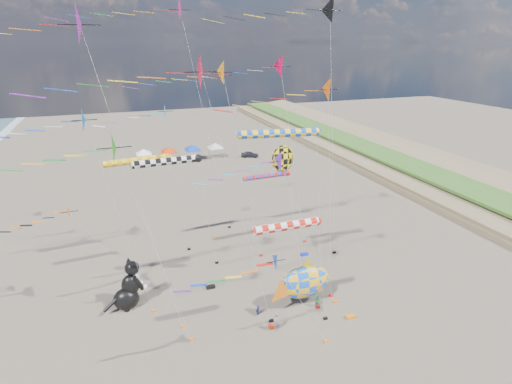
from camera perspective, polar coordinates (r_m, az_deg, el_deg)
The scene contains 31 objects.
ground at distance 34.18m, azimuth 5.54°, elevation -23.26°, with size 260.00×260.00×0.00m, color brown.
delta_kite_0 at distance 39.50m, azimuth -24.40°, elevation -2.76°, with size 9.59×1.74×10.44m.
delta_kite_1 at distance 32.60m, azimuth 7.19°, elevation 13.77°, with size 11.35×2.15×21.27m.
delta_kite_2 at distance 28.21m, azimuth -21.41°, elevation 5.78°, with size 12.01×2.41×18.57m.
delta_kite_3 at distance 47.97m, azimuth -12.47°, elevation 23.87°, with size 17.42×2.64×28.36m.
delta_kite_4 at distance 32.18m, azimuth 4.84°, elevation 3.30°, with size 11.23×2.00×15.44m.
delta_kite_5 at distance 40.31m, azimuth -4.21°, elevation 16.37°, with size 11.84×2.60×22.25m.
delta_kite_6 at distance 45.55m, azimuth -13.79°, elevation 10.60°, with size 11.42×1.78×17.48m.
delta_kite_7 at distance 29.44m, azimuth 1.66°, elevation -10.70°, with size 10.83×1.61×9.60m.
delta_kite_8 at distance 43.18m, azimuth 1.57°, elevation 17.25°, with size 13.72×2.51×22.64m.
delta_kite_9 at distance 41.24m, azimuth 8.78°, elevation 24.20°, with size 14.83×2.80×28.05m.
delta_kite_10 at distance 28.12m, azimuth -7.38°, elevation 16.09°, with size 15.42×2.73×23.14m.
delta_kite_11 at distance 32.94m, azimuth -23.09°, elevation 8.80°, with size 9.61×2.05×19.18m.
delta_kite_12 at distance 29.39m, azimuth -24.30°, elevation 20.73°, with size 14.79×2.93×26.26m.
windsock_0 at distance 44.78m, azimuth -16.17°, elevation 4.31°, with size 8.55×0.74×12.12m.
windsock_1 at distance 31.81m, azimuth 4.95°, elevation -4.85°, with size 7.08×0.77×10.45m.
windsock_2 at distance 51.12m, azimuth 1.78°, elevation 2.28°, with size 7.82×0.63×7.93m.
windsock_3 at distance 40.73m, azimuth -12.20°, elevation 4.26°, with size 8.23×0.81×12.95m.
windsock_4 at distance 37.04m, azimuth 3.88°, elevation 8.30°, with size 9.39×0.81×16.24m.
angelfish_kite at distance 37.63m, azimuth 3.57°, elevation 4.56°, with size 3.74×3.02×14.68m.
cat_inflatable at distance 40.07m, azimuth -17.88°, elevation -12.44°, with size 3.62×1.81×4.89m, color black, non-canonical shape.
fish_inflatable at distance 38.76m, azimuth 6.90°, elevation -12.60°, with size 6.80×3.29×5.07m.
person_adult at distance 36.45m, azimuth 3.01°, elevation -18.06°, with size 0.64×0.42×1.76m, color gray.
child_green at distance 39.69m, azimuth 8.82°, elevation -15.20°, with size 0.56×0.44×1.15m, color #218A4A.
child_blue at distance 38.34m, azimuth 0.25°, elevation -16.53°, with size 0.57×0.24×0.97m, color #24379D.
kite_bag_0 at distance 48.06m, azimuth 6.91°, elevation -8.81°, with size 0.90×0.44×0.30m, color #122CBD.
kite_bag_1 at distance 39.12m, azimuth 13.34°, elevation -16.93°, with size 0.90×0.44×0.30m, color orange.
kite_bag_2 at distance 42.24m, azimuth -6.50°, elevation -13.32°, with size 0.90×0.44×0.30m, color black.
kite_bag_3 at distance 37.22m, azimuth 2.59°, elevation -18.54°, with size 0.90×0.44×0.30m, color red.
tent_row at distance 85.49m, azimuth -10.75°, elevation 6.39°, with size 19.20×4.20×3.80m.
parked_car at distance 87.63m, azimuth -0.89°, elevation 5.41°, with size 1.51×3.76×1.28m, color #26262D.
Camera 1 is at (-11.13, -22.03, 23.64)m, focal length 28.00 mm.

